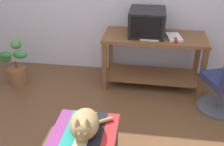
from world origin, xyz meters
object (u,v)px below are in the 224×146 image
at_px(book, 174,37).
at_px(potted_plant, 16,67).
at_px(stapler, 176,40).
at_px(keyboard, 143,38).
at_px(cat, 85,124).
at_px(tv_monitor, 147,22).
at_px(desk, 153,52).

height_order(book, potted_plant, book).
bearing_deg(potted_plant, stapler, 1.44).
relative_size(keyboard, cat, 0.95).
relative_size(tv_monitor, potted_plant, 0.84).
height_order(desk, tv_monitor, tv_monitor).
xyz_separation_m(desk, stapler, (0.26, -0.19, 0.26)).
bearing_deg(desk, keyboard, -137.86).
relative_size(potted_plant, stapler, 5.64).
relative_size(desk, book, 4.79).
height_order(desk, book, book).
bearing_deg(keyboard, cat, -104.35).
bearing_deg(tv_monitor, book, -13.14).
xyz_separation_m(book, cat, (-0.83, -1.55, -0.24)).
distance_m(desk, potted_plant, 1.94).
xyz_separation_m(book, stapler, (0.01, -0.14, 0.01)).
bearing_deg(keyboard, tv_monitor, 80.35).
height_order(potted_plant, stapler, stapler).
bearing_deg(desk, stapler, -34.83).
distance_m(cat, potted_plant, 1.91).
relative_size(keyboard, potted_plant, 0.64).
bearing_deg(desk, potted_plant, -171.59).
height_order(tv_monitor, keyboard, tv_monitor).
distance_m(tv_monitor, potted_plant, 1.92).
distance_m(keyboard, stapler, 0.41).
bearing_deg(cat, potted_plant, 126.09).
height_order(book, cat, book).
distance_m(desk, book, 0.35).
relative_size(desk, cat, 3.22).
bearing_deg(tv_monitor, desk, -19.11).
bearing_deg(keyboard, potted_plant, -174.14).
bearing_deg(stapler, potted_plant, -178.76).
bearing_deg(potted_plant, keyboard, 3.59).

